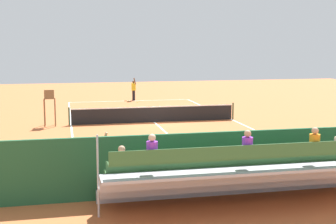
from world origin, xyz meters
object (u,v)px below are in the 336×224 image
object	(u,v)px
umpire_chair	(50,104)
line_judge	(103,160)
tennis_ball_far	(139,101)
courtside_bench	(317,163)
tennis_net	(154,114)
tennis_player	(134,88)
equipment_bag	(282,177)
tennis_racket	(129,101)
bleacher_stand	(246,174)
tennis_ball_near	(137,103)

from	to	relation	value
umpire_chair	line_judge	xyz separation A→B (m)	(-2.04, 13.03, -0.30)
tennis_ball_far	umpire_chair	bearing A→B (deg)	56.38
tennis_ball_far	courtside_bench	bearing A→B (deg)	96.60
umpire_chair	tennis_net	bearing A→B (deg)	-179.67
tennis_player	equipment_bag	bearing A→B (deg)	93.89
tennis_racket	tennis_net	bearing A→B (deg)	90.69
bleacher_stand	tennis_racket	world-z (taller)	bleacher_stand
tennis_net	line_judge	bearing A→B (deg)	72.35
tennis_net	equipment_bag	xyz separation A→B (m)	(-2.06, 13.40, -0.32)
bleacher_stand	equipment_bag	size ratio (longest dim) A/B	10.07
tennis_net	tennis_player	world-z (taller)	tennis_player
courtside_bench	tennis_ball_near	distance (m)	22.97
tennis_net	tennis_ball_near	distance (m)	9.51
tennis_ball_near	tennis_ball_far	distance (m)	0.94
bleacher_stand	equipment_bag	world-z (taller)	bleacher_stand
tennis_ball_near	bleacher_stand	bearing A→B (deg)	88.79
bleacher_stand	line_judge	xyz separation A→B (m)	(4.05, -2.32, 0.07)
umpire_chair	tennis_ball_far	distance (m)	12.57
umpire_chair	tennis_racket	size ratio (longest dim) A/B	3.76
bleacher_stand	tennis_ball_far	bearing A→B (deg)	-91.84
bleacher_stand	courtside_bench	bearing A→B (deg)	-149.35
bleacher_stand	line_judge	world-z (taller)	bleacher_stand
tennis_player	tennis_ball_far	size ratio (longest dim) A/B	29.18
equipment_bag	tennis_ball_far	distance (m)	23.81
bleacher_stand	tennis_ball_near	distance (m)	24.89
equipment_bag	tennis_ball_far	world-z (taller)	equipment_bag
tennis_net	bleacher_stand	bearing A→B (deg)	89.60
tennis_racket	tennis_ball_far	distance (m)	0.94
tennis_net	line_judge	world-z (taller)	line_judge
tennis_racket	umpire_chair	bearing A→B (deg)	60.70
line_judge	tennis_ball_far	bearing A→B (deg)	-101.76
tennis_racket	tennis_ball_near	distance (m)	1.40
umpire_chair	equipment_bag	xyz separation A→B (m)	(-8.26, 13.36, -1.13)
courtside_bench	tennis_ball_far	xyz separation A→B (m)	(2.74, -23.65, -0.53)
courtside_bench	equipment_bag	distance (m)	1.46
tennis_net	tennis_ball_near	xyz separation A→B (m)	(-0.42, -9.49, -0.47)
equipment_bag	tennis_racket	world-z (taller)	equipment_bag
tennis_player	tennis_ball_near	xyz separation A→B (m)	(-0.04, 1.80, -0.98)
bleacher_stand	tennis_ball_far	size ratio (longest dim) A/B	137.27
tennis_ball_far	tennis_player	bearing A→B (deg)	-69.43
courtside_bench	tennis_net	bearing A→B (deg)	-75.39
bleacher_stand	tennis_ball_far	world-z (taller)	bleacher_stand
umpire_chair	equipment_bag	size ratio (longest dim) A/B	2.38
bleacher_stand	line_judge	bearing A→B (deg)	-29.83
tennis_ball_far	tennis_racket	bearing A→B (deg)	-25.46
tennis_player	bleacher_stand	bearing A→B (deg)	88.96
tennis_net	tennis_ball_far	xyz separation A→B (m)	(-0.72, -10.37, -0.47)
equipment_bag	tennis_ball_near	distance (m)	22.95
equipment_bag	umpire_chair	bearing A→B (deg)	-58.30
tennis_player	courtside_bench	bearing A→B (deg)	97.15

